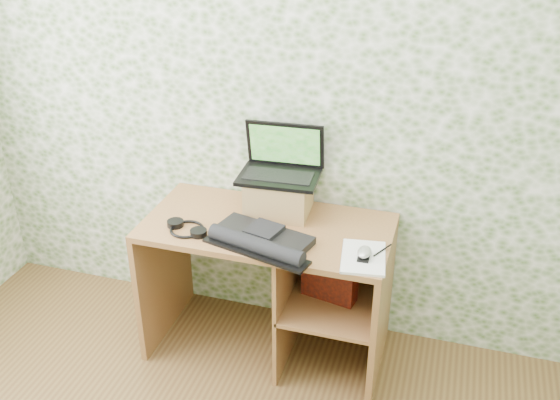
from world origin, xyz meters
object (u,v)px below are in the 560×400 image
(riser, at_px, (279,195))
(laptop, at_px, (281,164))
(keyboard, at_px, (261,240))
(desk, at_px, (284,270))
(notepad, at_px, (363,257))

(riser, height_order, laptop, laptop)
(laptop, xyz_separation_m, keyboard, (0.01, -0.36, -0.22))
(desk, height_order, keyboard, keyboard)
(laptop, bearing_deg, riser, -93.35)
(keyboard, xyz_separation_m, notepad, (0.47, 0.02, -0.02))
(laptop, relative_size, keyboard, 0.76)
(desk, distance_m, laptop, 0.54)
(keyboard, height_order, notepad, keyboard)
(desk, xyz_separation_m, riser, (-0.06, 0.12, 0.36))
(laptop, distance_m, keyboard, 0.42)
(desk, height_order, laptop, laptop)
(riser, relative_size, laptop, 0.76)
(keyboard, bearing_deg, desk, 90.13)
(notepad, bearing_deg, riser, 139.74)
(riser, bearing_deg, notepad, -32.31)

